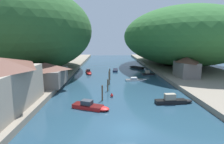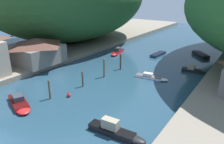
{
  "view_description": "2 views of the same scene",
  "coord_description": "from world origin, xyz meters",
  "px_view_note": "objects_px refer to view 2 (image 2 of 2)",
  "views": [
    {
      "loc": [
        -2.38,
        -18.72,
        10.49
      ],
      "look_at": [
        -1.14,
        26.36,
        1.92
      ],
      "focal_mm": 28.0,
      "sensor_mm": 36.0,
      "label": 1
    },
    {
      "loc": [
        18.69,
        -7.1,
        13.78
      ],
      "look_at": [
        -0.17,
        20.46,
        1.35
      ],
      "focal_mm": 35.0,
      "sensor_mm": 36.0,
      "label": 2
    }
  ],
  "objects_px": {
    "boat_mid_channel": "(20,103)",
    "boat_cabin_cruiser": "(117,52)",
    "channel_buoy_near": "(69,95)",
    "boat_red_skiff": "(199,54)",
    "boat_white_cruiser": "(117,131)",
    "boat_open_rowboat": "(159,54)",
    "boathouse_shed": "(37,50)",
    "boat_navy_launch": "(152,77)",
    "boat_far_right_bank": "(194,70)"
  },
  "relations": [
    {
      "from": "boat_mid_channel",
      "to": "boat_cabin_cruiser",
      "type": "height_order",
      "value": "boat_cabin_cruiser"
    },
    {
      "from": "boat_cabin_cruiser",
      "to": "channel_buoy_near",
      "type": "xyz_separation_m",
      "value": [
        6.56,
        -22.31,
        -0.1
      ]
    },
    {
      "from": "boat_red_skiff",
      "to": "boat_white_cruiser",
      "type": "bearing_deg",
      "value": -130.12
    },
    {
      "from": "boat_white_cruiser",
      "to": "boat_open_rowboat",
      "type": "bearing_deg",
      "value": -168.72
    },
    {
      "from": "boathouse_shed",
      "to": "boat_mid_channel",
      "type": "xyz_separation_m",
      "value": [
        10.61,
        -11.23,
        -2.95
      ]
    },
    {
      "from": "boathouse_shed",
      "to": "boat_navy_launch",
      "type": "distance_m",
      "value": 21.84
    },
    {
      "from": "boat_white_cruiser",
      "to": "channel_buoy_near",
      "type": "relative_size",
      "value": 7.87
    },
    {
      "from": "boathouse_shed",
      "to": "boat_red_skiff",
      "type": "relative_size",
      "value": 1.53
    },
    {
      "from": "boat_mid_channel",
      "to": "boat_far_right_bank",
      "type": "relative_size",
      "value": 1.45
    },
    {
      "from": "boat_open_rowboat",
      "to": "boat_cabin_cruiser",
      "type": "height_order",
      "value": "boat_cabin_cruiser"
    },
    {
      "from": "boat_cabin_cruiser",
      "to": "boat_red_skiff",
      "type": "relative_size",
      "value": 1.02
    },
    {
      "from": "boat_open_rowboat",
      "to": "channel_buoy_near",
      "type": "xyz_separation_m",
      "value": [
        -1.96,
        -27.08,
        0.04
      ]
    },
    {
      "from": "boat_far_right_bank",
      "to": "boat_open_rowboat",
      "type": "relative_size",
      "value": 0.68
    },
    {
      "from": "boathouse_shed",
      "to": "boat_cabin_cruiser",
      "type": "xyz_separation_m",
      "value": [
        7.32,
        16.47,
        -2.93
      ]
    },
    {
      "from": "boat_white_cruiser",
      "to": "channel_buoy_near",
      "type": "xyz_separation_m",
      "value": [
        -10.2,
        3.47,
        -0.18
      ]
    },
    {
      "from": "boat_white_cruiser",
      "to": "boat_cabin_cruiser",
      "type": "xyz_separation_m",
      "value": [
        -16.75,
        25.78,
        -0.08
      ]
    },
    {
      "from": "boat_navy_launch",
      "to": "boat_open_rowboat",
      "type": "bearing_deg",
      "value": -168.72
    },
    {
      "from": "boat_far_right_bank",
      "to": "boat_red_skiff",
      "type": "xyz_separation_m",
      "value": [
        -1.97,
        11.81,
        -0.02
      ]
    },
    {
      "from": "boathouse_shed",
      "to": "channel_buoy_near",
      "type": "distance_m",
      "value": 15.36
    },
    {
      "from": "boat_navy_launch",
      "to": "channel_buoy_near",
      "type": "distance_m",
      "value": 14.35
    },
    {
      "from": "boat_white_cruiser",
      "to": "boat_navy_launch",
      "type": "distance_m",
      "value": 16.6
    },
    {
      "from": "boat_mid_channel",
      "to": "boat_cabin_cruiser",
      "type": "xyz_separation_m",
      "value": [
        -3.29,
        27.7,
        0.02
      ]
    },
    {
      "from": "boat_navy_launch",
      "to": "boat_cabin_cruiser",
      "type": "distance_m",
      "value": 16.29
    },
    {
      "from": "channel_buoy_near",
      "to": "boat_red_skiff",
      "type": "bearing_deg",
      "value": 73.14
    },
    {
      "from": "boat_far_right_bank",
      "to": "boat_open_rowboat",
      "type": "distance_m",
      "value": 12.02
    },
    {
      "from": "boat_mid_channel",
      "to": "boat_far_right_bank",
      "type": "distance_m",
      "value": 29.28
    },
    {
      "from": "boat_navy_launch",
      "to": "boat_open_rowboat",
      "type": "xyz_separation_m",
      "value": [
        -4.66,
        14.35,
        0.01
      ]
    },
    {
      "from": "boathouse_shed",
      "to": "boat_open_rowboat",
      "type": "bearing_deg",
      "value": 53.3
    },
    {
      "from": "boat_cabin_cruiser",
      "to": "boat_red_skiff",
      "type": "distance_m",
      "value": 18.66
    },
    {
      "from": "boat_far_right_bank",
      "to": "boat_cabin_cruiser",
      "type": "height_order",
      "value": "boat_cabin_cruiser"
    },
    {
      "from": "boathouse_shed",
      "to": "boat_mid_channel",
      "type": "distance_m",
      "value": 15.73
    },
    {
      "from": "boat_mid_channel",
      "to": "boat_cabin_cruiser",
      "type": "distance_m",
      "value": 27.89
    },
    {
      "from": "boat_navy_launch",
      "to": "boat_far_right_bank",
      "type": "distance_m",
      "value": 8.67
    },
    {
      "from": "boathouse_shed",
      "to": "boat_white_cruiser",
      "type": "bearing_deg",
      "value": -21.15
    },
    {
      "from": "boathouse_shed",
      "to": "boat_open_rowboat",
      "type": "relative_size",
      "value": 1.42
    },
    {
      "from": "boat_mid_channel",
      "to": "boat_navy_launch",
      "type": "distance_m",
      "value": 20.65
    },
    {
      "from": "boat_white_cruiser",
      "to": "boat_red_skiff",
      "type": "relative_size",
      "value": 1.12
    },
    {
      "from": "boat_mid_channel",
      "to": "boat_cabin_cruiser",
      "type": "relative_size",
      "value": 1.04
    },
    {
      "from": "boat_cabin_cruiser",
      "to": "channel_buoy_near",
      "type": "bearing_deg",
      "value": 94.21
    },
    {
      "from": "boat_cabin_cruiser",
      "to": "boat_white_cruiser",
      "type": "bearing_deg",
      "value": 110.85
    },
    {
      "from": "boathouse_shed",
      "to": "boat_white_cruiser",
      "type": "xyz_separation_m",
      "value": [
        24.08,
        -9.32,
        -2.85
      ]
    },
    {
      "from": "boathouse_shed",
      "to": "channel_buoy_near",
      "type": "bearing_deg",
      "value": -22.83
    },
    {
      "from": "boat_white_cruiser",
      "to": "boat_far_right_bank",
      "type": "distance_m",
      "value": 23.36
    },
    {
      "from": "boat_mid_channel",
      "to": "channel_buoy_near",
      "type": "height_order",
      "value": "boat_mid_channel"
    },
    {
      "from": "channel_buoy_near",
      "to": "boat_open_rowboat",
      "type": "bearing_deg",
      "value": 85.86
    },
    {
      "from": "boat_far_right_bank",
      "to": "boat_mid_channel",
      "type": "bearing_deg",
      "value": -35.83
    },
    {
      "from": "boathouse_shed",
      "to": "boat_far_right_bank",
      "type": "bearing_deg",
      "value": 28.84
    },
    {
      "from": "boat_mid_channel",
      "to": "boat_white_cruiser",
      "type": "bearing_deg",
      "value": 119.68
    },
    {
      "from": "boat_white_cruiser",
      "to": "boat_red_skiff",
      "type": "distance_m",
      "value": 35.14
    },
    {
      "from": "boat_red_skiff",
      "to": "boathouse_shed",
      "type": "bearing_deg",
      "value": -173.39
    }
  ]
}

